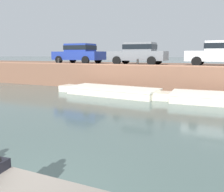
{
  "coord_description": "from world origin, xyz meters",
  "views": [
    {
      "loc": [
        3.04,
        -2.44,
        2.44
      ],
      "look_at": [
        -0.21,
        4.54,
        1.14
      ],
      "focal_mm": 40.0,
      "sensor_mm": 36.0,
      "label": 1
    }
  ],
  "objects_px": {
    "mooring_bollard_west": "(59,61)",
    "mooring_bollard_mid": "(138,62)",
    "boat_moored_west_cream": "(109,91)",
    "car_centre_white": "(221,52)",
    "boat_moored_central_cream": "(222,99)",
    "car_leftmost_blue": "(79,53)",
    "car_left_inner_grey": "(139,53)"
  },
  "relations": [
    {
      "from": "boat_moored_west_cream",
      "to": "car_left_inner_grey",
      "type": "relative_size",
      "value": 1.65
    },
    {
      "from": "car_centre_white",
      "to": "mooring_bollard_west",
      "type": "distance_m",
      "value": 11.39
    },
    {
      "from": "mooring_bollard_mid",
      "to": "boat_moored_central_cream",
      "type": "bearing_deg",
      "value": -22.47
    },
    {
      "from": "mooring_bollard_west",
      "to": "mooring_bollard_mid",
      "type": "height_order",
      "value": "same"
    },
    {
      "from": "car_left_inner_grey",
      "to": "car_leftmost_blue",
      "type": "bearing_deg",
      "value": -179.96
    },
    {
      "from": "car_centre_white",
      "to": "mooring_bollard_mid",
      "type": "relative_size",
      "value": 8.98
    },
    {
      "from": "boat_moored_west_cream",
      "to": "car_leftmost_blue",
      "type": "relative_size",
      "value": 1.63
    },
    {
      "from": "boat_moored_west_cream",
      "to": "car_centre_white",
      "type": "distance_m",
      "value": 7.27
    },
    {
      "from": "boat_moored_central_cream",
      "to": "mooring_bollard_west",
      "type": "height_order",
      "value": "mooring_bollard_west"
    },
    {
      "from": "boat_moored_west_cream",
      "to": "mooring_bollard_west",
      "type": "distance_m",
      "value": 5.99
    },
    {
      "from": "mooring_bollard_west",
      "to": "car_left_inner_grey",
      "type": "bearing_deg",
      "value": 11.81
    },
    {
      "from": "car_left_inner_grey",
      "to": "mooring_bollard_west",
      "type": "height_order",
      "value": "car_left_inner_grey"
    },
    {
      "from": "boat_moored_central_cream",
      "to": "car_leftmost_blue",
      "type": "height_order",
      "value": "car_leftmost_blue"
    },
    {
      "from": "mooring_bollard_mid",
      "to": "car_left_inner_grey",
      "type": "bearing_deg",
      "value": 106.62
    },
    {
      "from": "boat_moored_west_cream",
      "to": "mooring_bollard_mid",
      "type": "height_order",
      "value": "mooring_bollard_mid"
    },
    {
      "from": "boat_moored_west_cream",
      "to": "boat_moored_central_cream",
      "type": "relative_size",
      "value": 0.99
    },
    {
      "from": "boat_moored_central_cream",
      "to": "car_left_inner_grey",
      "type": "xyz_separation_m",
      "value": [
        -5.63,
        3.43,
        2.31
      ]
    },
    {
      "from": "mooring_bollard_west",
      "to": "boat_moored_west_cream",
      "type": "bearing_deg",
      "value": -22.13
    },
    {
      "from": "boat_moored_central_cream",
      "to": "car_left_inner_grey",
      "type": "relative_size",
      "value": 1.67
    },
    {
      "from": "car_centre_white",
      "to": "mooring_bollard_mid",
      "type": "xyz_separation_m",
      "value": [
        -4.94,
        -1.25,
        -0.61
      ]
    },
    {
      "from": "car_leftmost_blue",
      "to": "mooring_bollard_mid",
      "type": "xyz_separation_m",
      "value": [
        5.28,
        -1.25,
        -0.61
      ]
    },
    {
      "from": "boat_moored_west_cream",
      "to": "mooring_bollard_mid",
      "type": "relative_size",
      "value": 14.98
    },
    {
      "from": "boat_moored_west_cream",
      "to": "mooring_bollard_west",
      "type": "bearing_deg",
      "value": 157.87
    },
    {
      "from": "mooring_bollard_west",
      "to": "mooring_bollard_mid",
      "type": "bearing_deg",
      "value": 0.0
    },
    {
      "from": "boat_moored_central_cream",
      "to": "mooring_bollard_mid",
      "type": "distance_m",
      "value": 5.94
    },
    {
      "from": "car_centre_white",
      "to": "boat_moored_west_cream",
      "type": "bearing_deg",
      "value": -150.32
    },
    {
      "from": "boat_moored_west_cream",
      "to": "mooring_bollard_west",
      "type": "height_order",
      "value": "mooring_bollard_west"
    },
    {
      "from": "boat_moored_west_cream",
      "to": "car_centre_white",
      "type": "height_order",
      "value": "car_centre_white"
    },
    {
      "from": "mooring_bollard_west",
      "to": "mooring_bollard_mid",
      "type": "xyz_separation_m",
      "value": [
        6.36,
        0.0,
        0.0
      ]
    },
    {
      "from": "boat_moored_west_cream",
      "to": "boat_moored_central_cream",
      "type": "bearing_deg",
      "value": -0.12
    },
    {
      "from": "car_left_inner_grey",
      "to": "mooring_bollard_mid",
      "type": "height_order",
      "value": "car_left_inner_grey"
    },
    {
      "from": "car_leftmost_blue",
      "to": "mooring_bollard_west",
      "type": "xyz_separation_m",
      "value": [
        -1.08,
        -1.25,
        -0.61
      ]
    }
  ]
}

